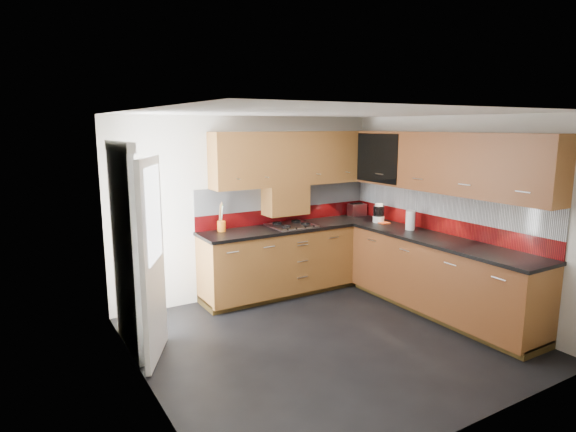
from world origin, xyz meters
TOP-DOWN VIEW (x-y plane):
  - room at (0.00, 0.00)m, footprint 4.00×3.80m
  - base_cabinets at (1.07, 0.72)m, footprint 2.70×3.20m
  - countertop at (1.05, 0.70)m, footprint 2.72×3.22m
  - backsplash at (1.28, 0.93)m, footprint 2.70×3.20m
  - upper_cabinets at (1.23, 0.78)m, footprint 2.50×3.20m
  - extractor_hood at (0.45, 1.64)m, footprint 0.60×0.33m
  - glass_cabinet at (1.71, 1.07)m, footprint 0.32×0.80m
  - back_door at (-1.78, 0.75)m, footprint 0.42×1.19m
  - gas_hob at (0.45, 1.47)m, footprint 0.58×0.51m
  - utensil_pot at (-0.49, 1.66)m, footprint 0.11×0.11m
  - toaster at (1.71, 1.63)m, footprint 0.27×0.17m
  - food_processor at (1.64, 1.08)m, footprint 0.16×0.16m
  - paper_towel at (1.66, 0.49)m, footprint 0.14×0.14m
  - orange_cloth at (1.65, 0.97)m, footprint 0.15×0.13m

SIDE VIEW (x-z plane):
  - base_cabinets at x=1.07m, z-range -0.04..0.91m
  - countertop at x=1.05m, z-range 0.90..0.94m
  - orange_cloth at x=1.65m, z-range 0.94..0.95m
  - gas_hob at x=0.45m, z-range 0.93..0.98m
  - utensil_pot at x=-0.49m, z-range 0.84..1.22m
  - toaster at x=1.71m, z-range 0.94..1.12m
  - back_door at x=-1.78m, z-range 0.01..2.05m
  - food_processor at x=1.64m, z-range 0.93..1.19m
  - paper_towel at x=1.66m, z-range 0.94..1.19m
  - backsplash at x=1.28m, z-range 0.94..1.48m
  - extractor_hood at x=0.45m, z-range 1.08..1.48m
  - room at x=0.00m, z-range 0.18..2.82m
  - upper_cabinets at x=1.23m, z-range 1.48..2.20m
  - glass_cabinet at x=1.71m, z-range 1.54..2.20m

